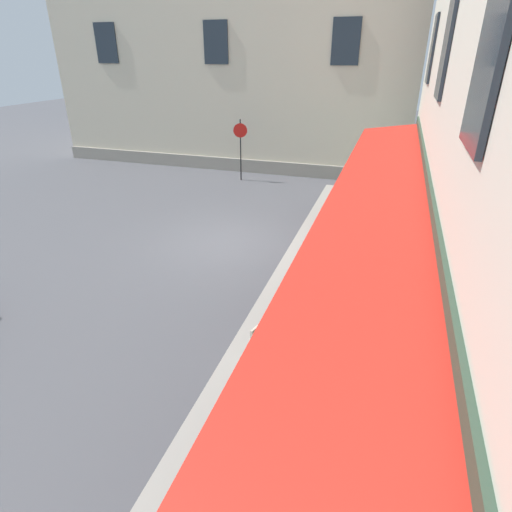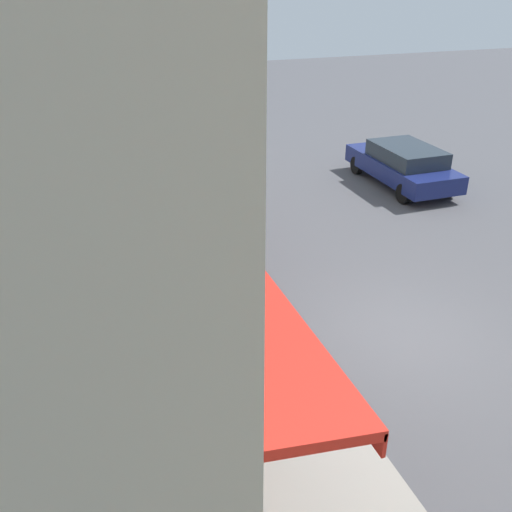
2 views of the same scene
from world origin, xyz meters
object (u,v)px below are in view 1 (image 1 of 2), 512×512
Objects in this scene: cafe_table_near_entrance at (339,231)px; cafe_chair_cream_facing_street at (346,222)px; potted_plant_by_steps at (353,191)px; cafe_chair_cream_near_door at (328,236)px; potted_plant_under_sign at (356,176)px; cafe_chair_cream_under_awning at (262,344)px; cafe_chair_cream_corner_right at (323,378)px; cafe_table_mid_terrace at (294,361)px; no_parking_sign at (240,139)px; potted_plant_entrance_right at (389,190)px.

cafe_chair_cream_facing_street reaches higher than cafe_table_near_entrance.
cafe_chair_cream_facing_street is 3.09m from potted_plant_by_steps.
cafe_chair_cream_near_door is 1.05× the size of potted_plant_under_sign.
cafe_chair_cream_under_awning is (-5.70, 0.56, 0.06)m from cafe_table_near_entrance.
cafe_chair_cream_facing_street is 6.84m from cafe_chair_cream_corner_right.
no_parking_sign is at bearing 23.71° from cafe_table_mid_terrace.
cafe_chair_cream_near_door is at bearing -3.63° from cafe_chair_cream_under_awning.
cafe_chair_cream_corner_right is 13.36m from no_parking_sign.
cafe_chair_cream_facing_street is at bearing -9.44° from cafe_table_near_entrance.
cafe_chair_cream_under_awning is at bearing 174.38° from cafe_table_near_entrance.
cafe_chair_cream_near_door is 1.00× the size of cafe_chair_cream_under_awning.
potted_plant_by_steps is (4.30, -0.22, 0.04)m from cafe_chair_cream_near_door.
potted_plant_entrance_right is (-1.65, -1.40, 0.01)m from potted_plant_under_sign.
no_parking_sign is at bearing 45.00° from cafe_chair_cream_facing_street.
cafe_chair_cream_corner_right is at bearing -174.57° from cafe_table_near_entrance.
cafe_chair_cream_facing_street is at bearing -15.71° from cafe_chair_cream_near_door.
cafe_table_near_entrance is 0.82× the size of cafe_chair_cream_facing_street.
potted_plant_entrance_right is (10.54, -1.79, -0.11)m from cafe_chair_cream_under_awning.
cafe_chair_cream_near_door is at bearing 177.01° from potted_plant_by_steps.
cafe_table_near_entrance is at bearing -21.98° from cafe_chair_cream_near_door.
cafe_table_mid_terrace is at bearing -106.92° from cafe_chair_cream_under_awning.
potted_plant_entrance_right is at bearing -6.31° from cafe_table_mid_terrace.
cafe_chair_cream_facing_street is 1.21× the size of cafe_table_mid_terrace.
no_parking_sign reaches higher than potted_plant_under_sign.
no_parking_sign reaches higher than cafe_table_near_entrance.
cafe_table_mid_terrace is 0.75× the size of potted_plant_by_steps.
cafe_table_mid_terrace is (-5.88, -0.04, 0.00)m from cafe_table_near_entrance.
cafe_table_near_entrance is at bearing -5.62° from cafe_chair_cream_under_awning.
cafe_chair_cream_corner_right is at bearing -113.59° from cafe_chair_cream_under_awning.
cafe_chair_cream_near_door is at bearing 164.88° from potted_plant_entrance_right.
potted_plant_by_steps is (3.71, 0.01, 0.09)m from cafe_table_near_entrance.
cafe_table_near_entrance is 0.82× the size of cafe_chair_cream_near_door.
cafe_chair_cream_near_door is at bearing 179.47° from potted_plant_under_sign.
potted_plant_entrance_right reaches higher than potted_plant_under_sign.
cafe_table_near_entrance and cafe_table_mid_terrace have the same top height.
cafe_chair_cream_facing_street is 1.05× the size of potted_plant_under_sign.
potted_plant_under_sign is at bearing -0.53° from cafe_chair_cream_near_door.
no_parking_sign reaches higher than potted_plant_entrance_right.
cafe_table_near_entrance is 6.23m from cafe_chair_cream_corner_right.
cafe_table_mid_terrace is at bearing -179.01° from potted_plant_under_sign.
cafe_chair_cream_near_door and cafe_chair_cream_under_awning have the same top height.
potted_plant_entrance_right is at bearing -14.25° from cafe_table_near_entrance.
cafe_table_near_entrance is 3.71m from potted_plant_by_steps.
no_parking_sign reaches higher than potted_plant_by_steps.
potted_plant_entrance_right is (10.72, -1.18, -0.06)m from cafe_table_mid_terrace.
no_parking_sign is 5.64m from potted_plant_by_steps.
cafe_chair_cream_near_door is 8.14m from no_parking_sign.
cafe_chair_cream_facing_street and cafe_chair_cream_under_awning have the same top height.
cafe_chair_cream_corner_right reaches higher than cafe_table_near_entrance.
cafe_chair_cream_corner_right is at bearing -154.69° from no_parking_sign.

